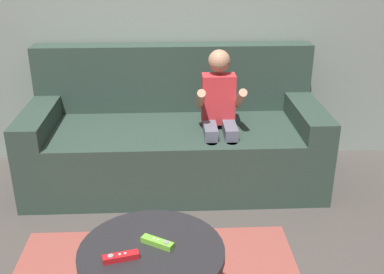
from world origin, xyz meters
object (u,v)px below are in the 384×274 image
(couch, at_px, (175,138))
(person_seated_on_couch, at_px, (219,114))
(coffee_table, at_px, (152,262))
(game_remote_lime_near_edge, at_px, (158,242))
(game_remote_red_center, at_px, (121,257))

(couch, bearing_deg, person_seated_on_couch, -32.54)
(coffee_table, distance_m, game_remote_lime_near_edge, 0.08)
(game_remote_lime_near_edge, bearing_deg, person_seated_on_couch, 72.40)
(person_seated_on_couch, bearing_deg, game_remote_red_center, -112.23)
(couch, xyz_separation_m, coffee_table, (-0.11, -1.35, 0.04))
(game_remote_lime_near_edge, xyz_separation_m, game_remote_red_center, (-0.14, -0.09, 0.00))
(couch, bearing_deg, coffee_table, -94.60)
(couch, height_order, person_seated_on_couch, person_seated_on_couch)
(person_seated_on_couch, bearing_deg, coffee_table, -108.37)
(couch, relative_size, person_seated_on_couch, 2.09)
(couch, distance_m, person_seated_on_couch, 0.41)
(person_seated_on_couch, relative_size, game_remote_lime_near_edge, 6.60)
(couch, bearing_deg, game_remote_lime_near_edge, -93.62)
(couch, height_order, coffee_table, couch)
(couch, xyz_separation_m, person_seated_on_couch, (0.28, -0.18, 0.23))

